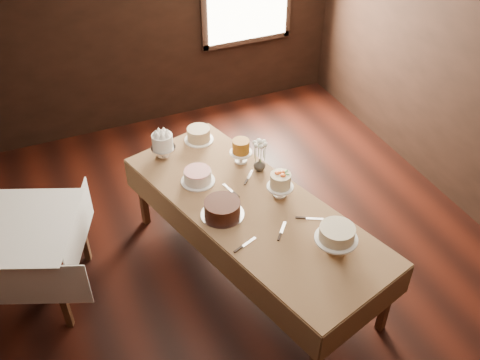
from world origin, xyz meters
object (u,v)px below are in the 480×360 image
Objects in this scene: display_table at (252,211)px; side_table at (18,234)px; flower_vase at (259,165)px; cake_speckled at (199,135)px; cake_caramel at (241,152)px; cake_cream at (336,239)px; cake_server_d at (250,174)px; cake_chocolate at (222,209)px; cake_server_a at (283,227)px; cake_server_c at (228,188)px; cake_server_b at (315,219)px; cake_flowers at (280,186)px; cake_lattice at (198,177)px; cake_meringue at (163,146)px; cake_server_e at (249,242)px.

side_table is at bearing 163.84° from display_table.
display_table is 0.54m from flower_vase.
cake_speckled reaches higher than display_table.
cake_cream is (0.22, -1.37, -0.00)m from cake_caramel.
cake_chocolate is at bearing 174.62° from cake_server_d.
cake_server_a is 1.00× the size of cake_server_d.
cake_server_a is 0.70m from cake_server_c.
cake_server_b reaches higher than display_table.
cake_flowers is at bearing 97.56° from cake_cream.
side_table is 3.86× the size of cake_speckled.
side_table is 2.52m from cake_server_b.
cake_server_b is (0.13, -0.40, -0.10)m from cake_flowers.
cake_server_b is at bearing -21.47° from side_table.
cake_server_a is at bearing -112.90° from cake_flowers.
cake_lattice is 1.35× the size of cake_caramel.
cake_lattice is 0.52m from cake_chocolate.
cake_flowers reaches higher than cake_server_a.
display_table is 8.62× the size of cake_speckled.
cake_lattice is (-0.32, 0.51, 0.12)m from display_table.
cake_server_d is (0.65, -0.61, -0.11)m from cake_meringue.
flower_vase is at bearing -60.63° from cake_caramel.
cake_cream is 1.43× the size of cake_server_b.
cake_meringue is at bearing 150.97° from cake_server_b.
display_table is 11.45× the size of cake_flowers.
cake_cream reaches higher than flower_vase.
cake_meringue is 1.96m from cake_cream.
cake_flowers is at bearing -38.36° from cake_lattice.
cake_server_a is at bearing -82.52° from cake_speckled.
cake_cream is at bearing -50.77° from cake_server_e.
cake_meringue is at bearing 128.03° from cake_flowers.
cake_server_a is (0.12, -0.35, 0.06)m from display_table.
cake_flowers is 0.43m from cake_server_b.
side_table is 5.27× the size of cake_server_b.
cake_server_b is at bearing -155.06° from cake_server_c.
cake_speckled is at bearing 115.87° from cake_caramel.
cake_server_a is 1.00× the size of cake_server_b.
cake_server_c is at bearing 144.49° from cake_flowers.
cake_speckled is 0.95× the size of cake_cream.
cake_server_a is (2.05, -0.91, 0.10)m from side_table.
cake_caramel is at bearing 37.98° from cake_server_a.
cake_server_c is (0.18, 0.31, -0.07)m from cake_chocolate.
display_table is 11.10× the size of cake_caramel.
cake_flowers is at bearing -120.86° from cake_server_d.
cake_lattice is 0.82× the size of cake_chocolate.
cake_lattice reaches higher than side_table.
cake_chocolate is 1.76× the size of cake_server_e.
cake_caramel is at bearing 100.72° from cake_flowers.
cake_server_a is 0.77m from cake_server_d.
cake_speckled reaches higher than flower_vase.
cake_cream is 1.17m from cake_server_d.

